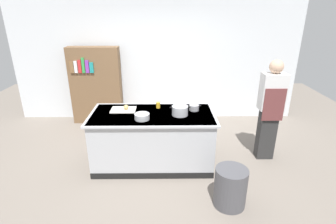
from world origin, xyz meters
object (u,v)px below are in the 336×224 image
(stock_pot, at_px, (180,111))
(juice_cup, at_px, (158,105))
(bookshelf, at_px, (96,86))
(trash_bin, at_px, (230,187))
(person_chef, at_px, (270,108))
(sauce_pan, at_px, (194,108))
(onion, at_px, (126,107))
(mixing_bowl, at_px, (142,117))

(stock_pot, distance_m, juice_cup, 0.47)
(juice_cup, distance_m, bookshelf, 2.10)
(juice_cup, xyz_separation_m, trash_bin, (0.97, -1.28, -0.68))
(trash_bin, height_order, person_chef, person_chef)
(person_chef, bearing_deg, sauce_pan, 81.16)
(stock_pot, height_order, sauce_pan, stock_pot)
(bookshelf, bearing_deg, onion, -61.49)
(mixing_bowl, distance_m, person_chef, 2.12)
(mixing_bowl, distance_m, juice_cup, 0.53)
(onion, distance_m, sauce_pan, 1.11)
(onion, bearing_deg, stock_pot, -12.56)
(onion, height_order, sauce_pan, onion)
(mixing_bowl, bearing_deg, person_chef, 10.73)
(bookshelf, bearing_deg, trash_bin, -49.80)
(onion, xyz_separation_m, person_chef, (2.37, 0.04, -0.05))
(onion, relative_size, trash_bin, 0.15)
(sauce_pan, bearing_deg, mixing_bowl, -155.95)
(person_chef, relative_size, bookshelf, 1.01)
(sauce_pan, xyz_separation_m, mixing_bowl, (-0.82, -0.37, -0.00))
(stock_pot, height_order, bookshelf, bookshelf)
(onion, bearing_deg, sauce_pan, 0.44)
(onion, bearing_deg, bookshelf, 118.51)
(stock_pot, relative_size, mixing_bowl, 1.39)
(stock_pot, bearing_deg, juice_cup, 138.19)
(sauce_pan, height_order, person_chef, person_chef)
(juice_cup, xyz_separation_m, bookshelf, (-1.42, 1.54, -0.10))
(juice_cup, distance_m, trash_bin, 1.75)
(mixing_bowl, xyz_separation_m, juice_cup, (0.23, 0.48, 0.01))
(mixing_bowl, bearing_deg, bookshelf, 120.51)
(sauce_pan, height_order, trash_bin, sauce_pan)
(onion, height_order, juice_cup, same)
(sauce_pan, bearing_deg, trash_bin, -72.03)
(person_chef, bearing_deg, trash_bin, 133.58)
(onion, relative_size, juice_cup, 0.81)
(mixing_bowl, relative_size, bookshelf, 0.13)
(stock_pot, distance_m, trash_bin, 1.35)
(stock_pot, height_order, trash_bin, stock_pot)
(juice_cup, relative_size, trash_bin, 0.18)
(juice_cup, height_order, trash_bin, juice_cup)
(mixing_bowl, bearing_deg, onion, 128.77)
(sauce_pan, bearing_deg, juice_cup, 169.42)
(bookshelf, bearing_deg, mixing_bowl, -59.49)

